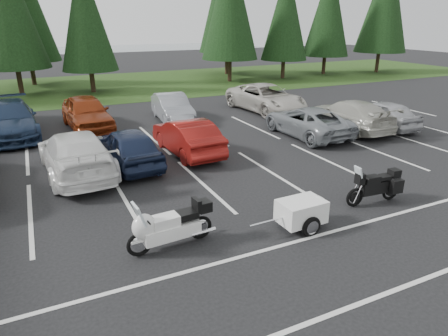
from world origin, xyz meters
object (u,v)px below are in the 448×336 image
car_near_6 (307,121)px  car_far_1 (10,120)px  car_near_5 (187,136)px  car_far_4 (266,98)px  car_near_7 (349,115)px  car_near_8 (383,114)px  car_far_3 (172,108)px  adventure_motorcycle (374,183)px  car_near_4 (128,147)px  touring_motorcycle (170,222)px  car_near_3 (76,153)px  cargo_trailer (301,214)px  car_far_2 (87,113)px

car_near_6 → car_far_1: 14.17m
car_near_5 → car_far_4: size_ratio=0.77×
car_near_7 → car_near_8: car_near_7 is taller
car_far_3 → car_far_4: size_ratio=0.77×
car_far_4 → adventure_motorcycle: car_far_4 is taller
car_far_3 → car_near_7: bearing=-31.9°
car_near_6 → car_near_7: bearing=179.4°
car_near_8 → car_near_4: bearing=4.0°
car_far_4 → adventure_motorcycle: (-3.86, -12.64, -0.15)m
car_near_5 → car_near_8: 10.62m
touring_motorcycle → adventure_motorcycle: size_ratio=1.16×
car_near_8 → car_far_4: size_ratio=0.72×
car_near_3 → car_far_4: (11.70, 6.14, 0.01)m
car_near_6 → car_far_4: car_far_4 is taller
car_near_8 → car_far_3: bearing=-29.2°
car_far_3 → cargo_trailer: (-0.82, -13.03, -0.32)m
cargo_trailer → car_far_3: bearing=84.9°
car_near_3 → car_far_3: (5.75, 6.21, -0.06)m
car_near_3 → car_near_5: bearing=-176.5°
car_near_5 → car_far_2: 6.81m
car_near_6 → car_near_3: bearing=2.8°
car_far_1 → car_far_2: bearing=-3.7°
car_near_7 → car_near_3: bearing=4.3°
car_far_3 → car_near_5: bearing=-97.6°
car_near_7 → car_far_2: bearing=-24.7°
car_near_6 → cargo_trailer: size_ratio=2.84×
car_far_2 → car_far_4: 10.42m
car_near_7 → cargo_trailer: (-8.27, -7.39, -0.34)m
car_near_6 → car_far_1: car_far_1 is taller
car_near_6 → car_far_4: 5.66m
car_far_2 → touring_motorcycle: bearing=-93.1°
car_near_5 → adventure_motorcycle: 7.78m
car_near_4 → car_near_5: (2.54, 0.40, -0.01)m
car_far_4 → cargo_trailer: (-6.77, -12.96, -0.40)m
car_near_5 → car_far_1: (-6.68, 6.06, 0.09)m
car_far_3 → adventure_motorcycle: size_ratio=2.07×
car_near_4 → car_far_4: (9.79, 6.04, 0.06)m
car_far_4 → car_near_5: bearing=-147.4°
car_near_4 → car_near_7: size_ratio=0.84×
cargo_trailer → car_far_2: bearing=103.8°
car_near_8 → touring_motorcycle: (-13.59, -6.36, -0.03)m
car_far_2 → car_near_5: bearing=-66.2°
touring_motorcycle → car_near_7: bearing=25.8°
car_far_3 → car_near_8: bearing=-27.9°
car_far_4 → adventure_motorcycle: bearing=-112.2°
car_near_3 → car_near_6: 10.64m
car_near_7 → touring_motorcycle: (-11.73, -6.81, -0.07)m
car_near_4 → touring_motorcycle: bearing=82.6°
car_near_8 → car_far_4: 6.89m
car_far_3 → car_far_4: (5.95, -0.07, 0.07)m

